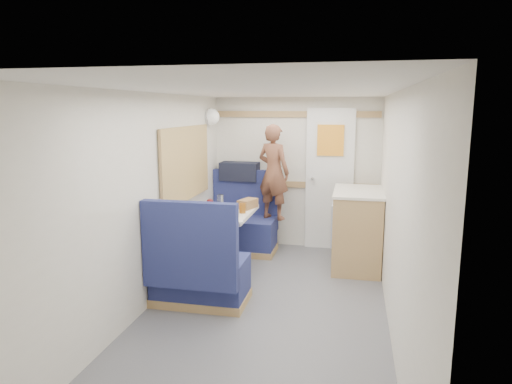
% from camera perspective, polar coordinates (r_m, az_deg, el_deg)
% --- Properties ---
extents(floor, '(4.50, 4.50, 0.00)m').
position_cam_1_polar(floor, '(4.27, 0.85, -15.33)').
color(floor, '#515156').
rests_on(floor, ground).
extents(ceiling, '(4.50, 4.50, 0.00)m').
position_cam_1_polar(ceiling, '(3.85, 0.93, 12.58)').
color(ceiling, silver).
rests_on(ceiling, wall_back).
extents(wall_back, '(2.20, 0.02, 2.00)m').
position_cam_1_polar(wall_back, '(6.13, 5.00, 2.36)').
color(wall_back, silver).
rests_on(wall_back, floor).
extents(wall_left, '(0.02, 4.50, 2.00)m').
position_cam_1_polar(wall_left, '(4.29, -13.69, -1.38)').
color(wall_left, silver).
rests_on(wall_left, floor).
extents(wall_right, '(0.02, 4.50, 2.00)m').
position_cam_1_polar(wall_right, '(3.88, 17.04, -2.76)').
color(wall_right, silver).
rests_on(wall_right, floor).
extents(oak_trim_low, '(2.15, 0.02, 0.08)m').
position_cam_1_polar(oak_trim_low, '(6.13, 4.96, 0.94)').
color(oak_trim_low, '#A4854A').
rests_on(oak_trim_low, wall_back).
extents(oak_trim_high, '(2.15, 0.02, 0.08)m').
position_cam_1_polar(oak_trim_high, '(6.05, 5.10, 9.66)').
color(oak_trim_high, '#A4854A').
rests_on(oak_trim_high, wall_back).
extents(side_window, '(0.04, 1.30, 0.72)m').
position_cam_1_polar(side_window, '(5.15, -8.79, 3.54)').
color(side_window, gray).
rests_on(side_window, wall_left).
extents(rear_door, '(0.62, 0.12, 1.86)m').
position_cam_1_polar(rear_door, '(6.06, 9.18, 1.91)').
color(rear_door, white).
rests_on(rear_door, wall_back).
extents(dinette_table, '(0.62, 0.92, 0.72)m').
position_cam_1_polar(dinette_table, '(5.14, -4.08, -4.14)').
color(dinette_table, white).
rests_on(dinette_table, floor).
extents(bench_far, '(0.90, 0.59, 1.05)m').
position_cam_1_polar(bench_far, '(6.01, -1.75, -4.58)').
color(bench_far, '#161D49').
rests_on(bench_far, floor).
extents(bench_near, '(0.90, 0.59, 1.05)m').
position_cam_1_polar(bench_near, '(4.43, -7.19, -10.20)').
color(bench_near, '#161D49').
rests_on(bench_near, floor).
extents(ledge, '(0.90, 0.14, 0.04)m').
position_cam_1_polar(ledge, '(6.13, -1.20, 1.27)').
color(ledge, '#A4854A').
rests_on(ledge, bench_far).
extents(dome_light, '(0.20, 0.20, 0.20)m').
position_cam_1_polar(dome_light, '(5.90, -5.59, 9.35)').
color(dome_light, white).
rests_on(dome_light, wall_left).
extents(galley_counter, '(0.57, 0.92, 0.92)m').
position_cam_1_polar(galley_counter, '(5.50, 12.49, -4.46)').
color(galley_counter, '#A4854A').
rests_on(galley_counter, floor).
extents(person, '(0.52, 0.44, 1.21)m').
position_cam_1_polar(person, '(5.80, 2.20, 2.50)').
color(person, brown).
rests_on(person, bench_far).
extents(duffel_bag, '(0.52, 0.26, 0.24)m').
position_cam_1_polar(duffel_bag, '(6.13, -2.06, 2.61)').
color(duffel_bag, black).
rests_on(duffel_bag, ledge).
extents(tray, '(0.31, 0.36, 0.02)m').
position_cam_1_polar(tray, '(4.71, -3.09, -3.42)').
color(tray, silver).
rests_on(tray, dinette_table).
extents(orange_fruit, '(0.07, 0.07, 0.07)m').
position_cam_1_polar(orange_fruit, '(4.98, -2.70, -2.12)').
color(orange_fruit, orange).
rests_on(orange_fruit, tray).
extents(cheese_block, '(0.12, 0.09, 0.04)m').
position_cam_1_polar(cheese_block, '(4.95, -2.83, -2.40)').
color(cheese_block, '#D9C77D').
rests_on(cheese_block, tray).
extents(wine_glass, '(0.08, 0.08, 0.17)m').
position_cam_1_polar(wine_glass, '(4.99, -5.79, -1.35)').
color(wine_glass, white).
rests_on(wine_glass, dinette_table).
extents(tumbler_left, '(0.07, 0.07, 0.12)m').
position_cam_1_polar(tumbler_left, '(4.86, -7.06, -2.43)').
color(tumbler_left, silver).
rests_on(tumbler_left, dinette_table).
extents(tumbler_mid, '(0.07, 0.07, 0.12)m').
position_cam_1_polar(tumbler_mid, '(5.48, -4.47, -0.94)').
color(tumbler_mid, white).
rests_on(tumbler_mid, dinette_table).
extents(beer_glass, '(0.07, 0.07, 0.11)m').
position_cam_1_polar(beer_glass, '(5.01, -1.70, -2.03)').
color(beer_glass, '#8D5014').
rests_on(beer_glass, dinette_table).
extents(pepper_grinder, '(0.03, 0.03, 0.09)m').
position_cam_1_polar(pepper_grinder, '(5.09, -3.75, -1.98)').
color(pepper_grinder, black).
rests_on(pepper_grinder, dinette_table).
extents(bread_loaf, '(0.21, 0.28, 0.11)m').
position_cam_1_polar(bread_loaf, '(5.25, -1.05, -1.48)').
color(bread_loaf, brown).
rests_on(bread_loaf, dinette_table).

